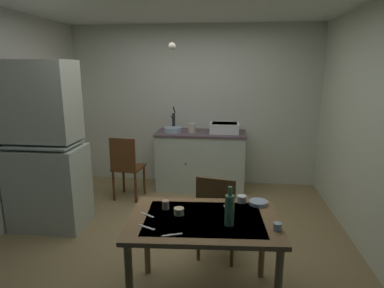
{
  "coord_description": "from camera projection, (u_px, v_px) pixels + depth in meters",
  "views": [
    {
      "loc": [
        0.59,
        -3.42,
        1.91
      ],
      "look_at": [
        0.19,
        -0.01,
        1.1
      ],
      "focal_mm": 30.68,
      "sensor_mm": 36.0,
      "label": 1
    }
  ],
  "objects": [
    {
      "name": "ground_plane",
      "position": [
        176.0,
        235.0,
        3.81
      ],
      "size": [
        4.98,
        4.98,
        0.0
      ],
      "primitive_type": "plane",
      "color": "olive"
    },
    {
      "name": "wall_back",
      "position": [
        194.0,
        106.0,
        5.38
      ],
      "size": [
        4.08,
        0.1,
        2.56
      ],
      "primitive_type": "cube",
      "color": "beige",
      "rests_on": "ground"
    },
    {
      "name": "wall_right",
      "position": [
        375.0,
        131.0,
        3.28
      ],
      "size": [
        0.1,
        3.87,
        2.56
      ],
      "primitive_type": "cube",
      "color": "beige",
      "rests_on": "ground"
    },
    {
      "name": "hutch_cabinet",
      "position": [
        46.0,
        152.0,
        3.84
      ],
      "size": [
        0.85,
        0.55,
        1.98
      ],
      "color": "#B0BCAA",
      "rests_on": "ground"
    },
    {
      "name": "counter_cabinet",
      "position": [
        201.0,
        160.0,
        5.2
      ],
      "size": [
        1.38,
        0.64,
        0.91
      ],
      "color": "#B0BCAA",
      "rests_on": "ground"
    },
    {
      "name": "sink_basin",
      "position": [
        224.0,
        128.0,
        5.03
      ],
      "size": [
        0.44,
        0.34,
        0.15
      ],
      "color": "white",
      "rests_on": "counter_cabinet"
    },
    {
      "name": "hand_pump",
      "position": [
        174.0,
        120.0,
        5.15
      ],
      "size": [
        0.05,
        0.27,
        0.39
      ],
      "color": "#232328",
      "rests_on": "counter_cabinet"
    },
    {
      "name": "mixing_bowl_counter",
      "position": [
        173.0,
        130.0,
        5.09
      ],
      "size": [
        0.27,
        0.27,
        0.08
      ],
      "primitive_type": "cylinder",
      "color": "#9EB2C6",
      "rests_on": "counter_cabinet"
    },
    {
      "name": "stoneware_crock",
      "position": [
        192.0,
        128.0,
        5.07
      ],
      "size": [
        0.12,
        0.12,
        0.14
      ],
      "primitive_type": "cylinder",
      "color": "beige",
      "rests_on": "counter_cabinet"
    },
    {
      "name": "dining_table",
      "position": [
        204.0,
        229.0,
        2.61
      ],
      "size": [
        1.23,
        0.88,
        0.74
      ],
      "color": "brown",
      "rests_on": "ground"
    },
    {
      "name": "chair_far_side",
      "position": [
        218.0,
        214.0,
        3.25
      ],
      "size": [
        0.47,
        0.47,
        0.89
      ],
      "color": "#51351C",
      "rests_on": "ground"
    },
    {
      "name": "chair_by_counter",
      "position": [
        127.0,
        166.0,
        4.74
      ],
      "size": [
        0.44,
        0.44,
        0.94
      ],
      "color": "#573015",
      "rests_on": "ground"
    },
    {
      "name": "serving_bowl_wide",
      "position": [
        258.0,
        203.0,
        2.84
      ],
      "size": [
        0.16,
        0.16,
        0.03
      ],
      "primitive_type": "cylinder",
      "color": "#9EB2C6",
      "rests_on": "dining_table"
    },
    {
      "name": "mug_tall",
      "position": [
        179.0,
        211.0,
        2.64
      ],
      "size": [
        0.08,
        0.08,
        0.06
      ],
      "primitive_type": "cylinder",
      "color": "beige",
      "rests_on": "dining_table"
    },
    {
      "name": "teacup_mint",
      "position": [
        277.0,
        227.0,
        2.39
      ],
      "size": [
        0.06,
        0.06,
        0.06
      ],
      "primitive_type": "cylinder",
      "color": "#9EB2C6",
      "rests_on": "dining_table"
    },
    {
      "name": "mug_dark",
      "position": [
        242.0,
        199.0,
        2.88
      ],
      "size": [
        0.08,
        0.08,
        0.06
      ],
      "primitive_type": "cylinder",
      "color": "white",
      "rests_on": "dining_table"
    },
    {
      "name": "teacup_cream",
      "position": [
        166.0,
        205.0,
        2.75
      ],
      "size": [
        0.06,
        0.06,
        0.07
      ],
      "primitive_type": "cylinder",
      "color": "tan",
      "rests_on": "dining_table"
    },
    {
      "name": "glass_bottle",
      "position": [
        230.0,
        209.0,
        2.44
      ],
      "size": [
        0.07,
        0.07,
        0.31
      ],
      "color": "#4C7F56",
      "rests_on": "dining_table"
    },
    {
      "name": "table_knife",
      "position": [
        227.0,
        210.0,
        2.73
      ],
      "size": [
        0.07,
        0.19,
        0.0
      ],
      "primitive_type": "cube",
      "rotation": [
        0.0,
        0.0,
        1.84
      ],
      "color": "silver",
      "rests_on": "dining_table"
    },
    {
      "name": "teaspoon_near_bowl",
      "position": [
        172.0,
        235.0,
        2.32
      ],
      "size": [
        0.15,
        0.07,
        0.0
      ],
      "primitive_type": "cube",
      "rotation": [
        0.0,
        0.0,
        0.36
      ],
      "color": "beige",
      "rests_on": "dining_table"
    },
    {
      "name": "teaspoon_by_cup",
      "position": [
        146.0,
        227.0,
        2.43
      ],
      "size": [
        0.14,
        0.08,
        0.0
      ],
      "primitive_type": "cube",
      "rotation": [
        0.0,
        0.0,
        2.7
      ],
      "color": "beige",
      "rests_on": "dining_table"
    },
    {
      "name": "serving_spoon",
      "position": [
        147.0,
        215.0,
        2.64
      ],
      "size": [
        0.14,
        0.09,
        0.0
      ],
      "primitive_type": "cube",
      "rotation": [
        0.0,
        0.0,
        2.59
      ],
      "color": "beige",
      "rests_on": "dining_table"
    },
    {
      "name": "pendant_bulb",
      "position": [
        172.0,
        46.0,
        3.58
      ],
      "size": [
        0.08,
        0.08,
        0.08
      ],
      "primitive_type": "sphere",
      "color": "#F9EFCC"
    }
  ]
}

